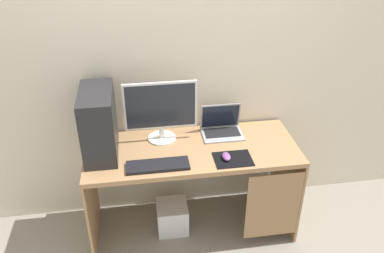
# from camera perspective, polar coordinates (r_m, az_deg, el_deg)

# --- Properties ---
(ground_plane) EXTENTS (8.00, 8.00, 0.00)m
(ground_plane) POSITION_cam_1_polar(r_m,az_deg,el_deg) (3.34, 0.00, -13.78)
(ground_plane) COLOR gray
(wall_back) EXTENTS (4.00, 0.05, 2.60)m
(wall_back) POSITION_cam_1_polar(r_m,az_deg,el_deg) (2.93, -0.99, 9.85)
(wall_back) COLOR beige
(wall_back) RESTS_ON ground_plane
(desk) EXTENTS (1.52, 0.62, 0.74)m
(desk) POSITION_cam_1_polar(r_m,az_deg,el_deg) (2.95, 0.41, -5.54)
(desk) COLOR #A37A51
(desk) RESTS_ON ground_plane
(pc_tower) EXTENTS (0.22, 0.45, 0.47)m
(pc_tower) POSITION_cam_1_polar(r_m,az_deg,el_deg) (2.78, -13.10, 0.46)
(pc_tower) COLOR #232326
(pc_tower) RESTS_ON desk
(monitor) EXTENTS (0.52, 0.21, 0.46)m
(monitor) POSITION_cam_1_polar(r_m,az_deg,el_deg) (2.86, -4.46, 2.29)
(monitor) COLOR white
(monitor) RESTS_ON desk
(laptop) EXTENTS (0.30, 0.22, 0.22)m
(laptop) POSITION_cam_1_polar(r_m,az_deg,el_deg) (3.04, 4.24, -0.18)
(laptop) COLOR #9EA3A8
(laptop) RESTS_ON desk
(keyboard) EXTENTS (0.42, 0.14, 0.02)m
(keyboard) POSITION_cam_1_polar(r_m,az_deg,el_deg) (2.69, -4.88, -5.55)
(keyboard) COLOR black
(keyboard) RESTS_ON desk
(mousepad) EXTENTS (0.26, 0.20, 0.00)m
(mousepad) POSITION_cam_1_polar(r_m,az_deg,el_deg) (2.77, 5.85, -4.63)
(mousepad) COLOR black
(mousepad) RESTS_ON desk
(mouse_left) EXTENTS (0.06, 0.10, 0.03)m
(mouse_left) POSITION_cam_1_polar(r_m,az_deg,el_deg) (2.76, 4.91, -4.27)
(mouse_left) COLOR #8C4C99
(mouse_left) RESTS_ON mousepad
(subwoofer) EXTENTS (0.24, 0.24, 0.24)m
(subwoofer) POSITION_cam_1_polar(r_m,az_deg,el_deg) (3.24, -2.82, -12.69)
(subwoofer) COLOR silver
(subwoofer) RESTS_ON ground_plane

